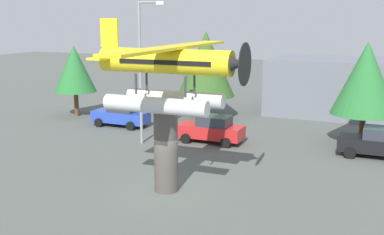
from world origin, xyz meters
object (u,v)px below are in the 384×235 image
at_px(floatplane_monument, 168,72).
at_px(storefront_building, 340,86).
at_px(car_mid_red, 211,129).
at_px(tree_center_back, 366,78).
at_px(tree_west, 75,69).
at_px(display_pedestal, 166,151).
at_px(car_near_blue, 121,114).
at_px(car_far_black, 378,142).
at_px(streetlight_primary, 143,64).
at_px(tree_east, 206,64).

xyz_separation_m(floatplane_monument, storefront_building, (5.05, 22.00, -3.24)).
relative_size(car_mid_red, tree_center_back, 0.65).
relative_size(car_mid_red, tree_west, 0.73).
height_order(display_pedestal, car_near_blue, display_pedestal).
distance_m(car_mid_red, tree_center_back, 10.06).
xyz_separation_m(display_pedestal, car_far_black, (8.74, 9.62, -1.05)).
distance_m(floatplane_monument, streetlight_primary, 8.68).
xyz_separation_m(car_far_black, streetlight_primary, (-13.79, -2.66, 4.21)).
relative_size(car_far_black, tree_west, 0.73).
distance_m(car_mid_red, tree_east, 8.47).
distance_m(floatplane_monument, car_mid_red, 10.16).
xyz_separation_m(display_pedestal, tree_east, (-4.44, 15.98, 2.38)).
bearing_deg(floatplane_monument, tree_center_back, 57.72).
bearing_deg(storefront_building, streetlight_primary, -124.20).
xyz_separation_m(car_far_black, tree_east, (-13.18, 6.36, 3.43)).
distance_m(storefront_building, tree_center_back, 10.27).
relative_size(car_far_black, tree_center_back, 0.65).
distance_m(display_pedestal, car_far_black, 13.04).
height_order(display_pedestal, floatplane_monument, floatplane_monument).
bearing_deg(car_mid_red, tree_east, -65.39).
bearing_deg(tree_east, streetlight_primary, -93.85).
bearing_deg(tree_west, storefront_building, 26.29).
distance_m(car_near_blue, storefront_building, 18.24).
bearing_deg(tree_west, car_mid_red, -14.62).
bearing_deg(tree_east, car_far_black, -25.75).
bearing_deg(tree_east, tree_west, -159.92).
bearing_deg(display_pedestal, car_mid_red, 97.73).
bearing_deg(tree_center_back, car_mid_red, -159.71).
xyz_separation_m(car_near_blue, car_far_black, (17.74, -1.00, 0.00)).
xyz_separation_m(floatplane_monument, tree_east, (-4.57, 15.98, -1.21)).
relative_size(floatplane_monument, streetlight_primary, 1.17).
xyz_separation_m(car_far_black, tree_center_back, (-1.05, 2.61, 3.34)).
bearing_deg(car_far_black, car_mid_red, 3.94).
bearing_deg(floatplane_monument, tree_west, 138.96).
bearing_deg(tree_east, car_near_blue, -130.37).
bearing_deg(car_mid_red, storefront_building, -116.07).
bearing_deg(tree_center_back, tree_west, 179.66).
height_order(storefront_building, tree_center_back, tree_center_back).
xyz_separation_m(car_far_black, storefront_building, (-3.57, 12.38, 1.41)).
relative_size(floatplane_monument, storefront_building, 0.93).
xyz_separation_m(streetlight_primary, storefront_building, (10.22, 15.04, -2.81)).
relative_size(display_pedestal, tree_center_back, 0.59).
distance_m(display_pedestal, storefront_building, 22.60).
relative_size(car_near_blue, tree_east, 0.61).
bearing_deg(car_far_black, tree_west, -6.77).
bearing_deg(storefront_building, tree_center_back, -75.58).
bearing_deg(streetlight_primary, car_far_black, 10.93).
bearing_deg(display_pedestal, streetlight_primary, 125.96).
bearing_deg(car_mid_red, tree_center_back, -159.71).
bearing_deg(car_mid_red, car_far_black, -176.06).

